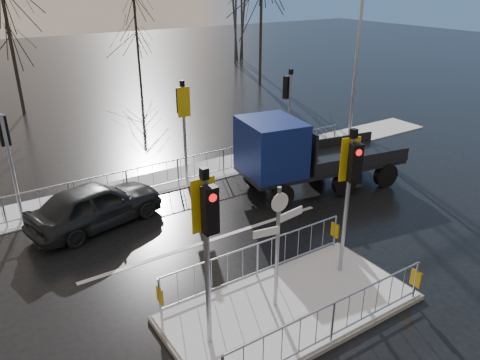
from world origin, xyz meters
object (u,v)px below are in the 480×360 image
traffic_island (290,296)px  street_lamp_right (359,46)px  car_far_lane (96,205)px  flatbed_truck (292,154)px

traffic_island → street_lamp_right: (10.58, 8.49, 4.00)m
traffic_island → car_far_lane: size_ratio=1.41×
traffic_island → car_far_lane: (-2.52, 6.59, 0.33)m
traffic_island → flatbed_truck: 6.70m
car_far_lane → street_lamp_right: street_lamp_right is taller
traffic_island → flatbed_truck: size_ratio=0.94×
car_far_lane → street_lamp_right: size_ratio=0.53×
flatbed_truck → street_lamp_right: street_lamp_right is taller
traffic_island → car_far_lane: traffic_island is taller
flatbed_truck → street_lamp_right: (6.43, 3.36, 2.88)m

